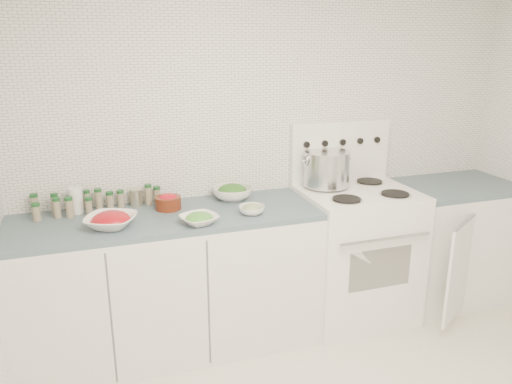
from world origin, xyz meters
name	(u,v)px	position (x,y,z in m)	size (l,w,h in m)	color
room_walls	(411,133)	(0.00, 0.00, 1.56)	(3.54, 3.04, 2.52)	white
counter_left	(170,283)	(-0.82, 1.19, 0.45)	(1.85, 0.62, 0.90)	white
stove	(354,249)	(0.48, 1.19, 0.50)	(0.76, 0.70, 1.36)	white
counter_right	(450,241)	(1.30, 1.19, 0.45)	(0.89, 0.84, 0.90)	white
stock_pot	(327,167)	(0.31, 1.33, 1.08)	(0.33, 0.31, 0.24)	silver
bowl_tomato	(111,220)	(-1.15, 1.09, 0.94)	(0.37, 0.37, 0.09)	white
bowl_snowpea	(199,219)	(-0.67, 0.98, 0.93)	(0.26, 0.26, 0.07)	white
bowl_broccoli	(232,192)	(-0.36, 1.37, 0.95)	(0.27, 0.27, 0.11)	white
bowl_zucchini	(252,209)	(-0.33, 1.05, 0.93)	(0.19, 0.19, 0.06)	white
bowl_pepper	(168,202)	(-0.79, 1.30, 0.95)	(0.16, 0.16, 0.10)	#551F0E
salt_canister	(76,200)	(-1.33, 1.41, 0.98)	(0.08, 0.08, 0.16)	white
tin_can	(136,197)	(-0.97, 1.44, 0.95)	(0.08, 0.08, 0.11)	#9C9884
spice_cluster	(89,202)	(-1.26, 1.41, 0.96)	(0.77, 0.16, 0.13)	gray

